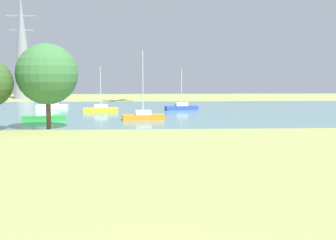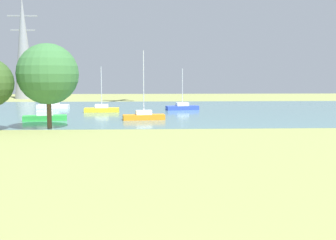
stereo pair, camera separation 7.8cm
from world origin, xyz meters
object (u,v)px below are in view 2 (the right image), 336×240
(sailboat_orange, at_px, (144,116))
(tree_west_near, at_px, (48,74))
(sailboat_yellow, at_px, (102,109))
(electricity_pylon, at_px, (24,47))
(sailboat_green, at_px, (45,117))
(sailboat_white, at_px, (53,105))
(sailboat_blue, at_px, (182,107))

(sailboat_orange, distance_m, tree_west_near, 12.52)
(sailboat_yellow, xyz_separation_m, electricity_pylon, (-20.65, 33.29, 10.69))
(sailboat_green, xyz_separation_m, sailboat_white, (-3.09, 16.75, 0.03))
(sailboat_orange, height_order, sailboat_yellow, sailboat_orange)
(sailboat_orange, height_order, electricity_pylon, electricity_pylon)
(sailboat_yellow, height_order, electricity_pylon, electricity_pylon)
(sailboat_green, bearing_deg, sailboat_orange, 1.79)
(sailboat_orange, bearing_deg, electricity_pylon, 121.75)
(sailboat_orange, relative_size, sailboat_yellow, 1.25)
(sailboat_blue, xyz_separation_m, sailboat_orange, (-5.51, -12.92, 0.02))
(sailboat_orange, bearing_deg, sailboat_blue, 66.92)
(sailboat_green, xyz_separation_m, electricity_pylon, (-15.45, 43.42, 10.70))
(tree_west_near, bearing_deg, sailboat_orange, 39.08)
(tree_west_near, bearing_deg, electricity_pylon, 109.34)
(sailboat_orange, height_order, tree_west_near, tree_west_near)
(sailboat_green, height_order, sailboat_white, sailboat_white)
(electricity_pylon, bearing_deg, tree_west_near, -70.66)
(sailboat_blue, bearing_deg, sailboat_white, 170.03)
(sailboat_green, relative_size, tree_west_near, 0.70)
(sailboat_green, distance_m, sailboat_yellow, 11.39)
(sailboat_yellow, xyz_separation_m, tree_west_near, (-2.98, -17.07, 4.81))
(sailboat_white, bearing_deg, sailboat_blue, -9.97)
(sailboat_blue, distance_m, tree_west_near, 25.32)
(sailboat_orange, distance_m, sailboat_yellow, 11.47)
(sailboat_blue, relative_size, tree_west_near, 0.75)
(electricity_pylon, bearing_deg, sailboat_green, -70.42)
(electricity_pylon, bearing_deg, sailboat_white, -65.14)
(sailboat_orange, bearing_deg, sailboat_white, 131.08)
(tree_west_near, bearing_deg, sailboat_white, 102.65)
(sailboat_orange, bearing_deg, tree_west_near, -140.92)
(sailboat_white, relative_size, tree_west_near, 0.96)
(sailboat_green, height_order, tree_west_near, tree_west_near)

